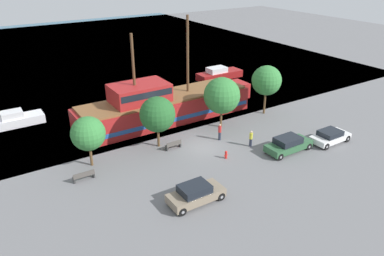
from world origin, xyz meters
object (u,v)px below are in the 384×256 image
at_px(parked_car_curb_rear, 288,144).
at_px(pedestrian_walking_far, 251,139).
at_px(bench_promenade_east, 174,145).
at_px(parked_car_curb_front, 330,136).
at_px(moored_boat_outer, 16,120).
at_px(pirate_ship, 163,106).
at_px(parked_car_curb_mid, 196,194).
at_px(bench_promenade_west, 84,176).
at_px(moored_boat_dockside, 219,74).
at_px(pedestrian_walking_near, 220,132).
at_px(fire_hydrant, 226,154).

xyz_separation_m(parked_car_curb_rear, pedestrian_walking_far, (-2.31, 2.68, 0.10)).
bearing_deg(bench_promenade_east, pedestrian_walking_far, -28.38).
distance_m(parked_car_curb_front, bench_promenade_east, 15.52).
xyz_separation_m(moored_boat_outer, pedestrian_walking_far, (18.29, -17.66, 0.20)).
relative_size(pirate_ship, parked_car_curb_rear, 4.55).
bearing_deg(bench_promenade_east, parked_car_curb_mid, -109.05).
bearing_deg(parked_car_curb_front, bench_promenade_west, 164.44).
distance_m(pirate_ship, bench_promenade_west, 13.72).
relative_size(pirate_ship, bench_promenade_east, 13.41).
relative_size(parked_car_curb_mid, pedestrian_walking_far, 2.61).
bearing_deg(pirate_ship, parked_car_curb_mid, -109.72).
bearing_deg(pedestrian_walking_far, moored_boat_dockside, 61.72).
relative_size(pirate_ship, pedestrian_walking_far, 12.83).
height_order(pedestrian_walking_near, pedestrian_walking_far, pedestrian_walking_near).
height_order(parked_car_curb_front, parked_car_curb_rear, parked_car_curb_rear).
distance_m(bench_promenade_west, pedestrian_walking_near, 13.89).
xyz_separation_m(bench_promenade_east, bench_promenade_west, (-9.00, -0.82, 0.01)).
xyz_separation_m(pirate_ship, parked_car_curb_mid, (-5.32, -14.86, -1.02)).
height_order(moored_boat_outer, bench_promenade_west, moored_boat_outer).
relative_size(parked_car_curb_mid, fire_hydrant, 5.67).
xyz_separation_m(parked_car_curb_mid, bench_promenade_west, (-6.15, 7.45, -0.30)).
xyz_separation_m(parked_car_curb_mid, fire_hydrant, (5.99, 4.10, -0.33)).
bearing_deg(pedestrian_walking_far, bench_promenade_east, 151.62).
bearing_deg(bench_promenade_east, parked_car_curb_rear, -35.01).
distance_m(parked_car_curb_mid, bench_promenade_east, 8.76).
bearing_deg(parked_car_curb_mid, pedestrian_walking_far, 26.49).
bearing_deg(parked_car_curb_mid, parked_car_curb_front, 3.84).
bearing_deg(fire_hydrant, parked_car_curb_rear, -19.66).
distance_m(parked_car_curb_front, parked_car_curb_rear, 4.95).
distance_m(moored_boat_dockside, parked_car_curb_rear, 23.57).
bearing_deg(bench_promenade_west, parked_car_curb_mid, -50.49).
distance_m(parked_car_curb_front, bench_promenade_west, 23.64).
distance_m(parked_car_curb_mid, bench_promenade_west, 9.67).
relative_size(moored_boat_dockside, pedestrian_walking_far, 4.27).
xyz_separation_m(moored_boat_dockside, parked_car_curb_rear, (-8.14, -22.12, 0.05)).
xyz_separation_m(moored_boat_outer, parked_car_curb_front, (25.46, -21.25, 0.02)).
bearing_deg(moored_boat_outer, parked_car_curb_front, -39.85).
xyz_separation_m(parked_car_curb_rear, bench_promenade_west, (-17.91, 5.42, -0.30)).
height_order(fire_hydrant, pedestrian_walking_far, pedestrian_walking_far).
relative_size(moored_boat_outer, parked_car_curb_mid, 1.27).
distance_m(pirate_ship, parked_car_curb_rear, 14.39).
xyz_separation_m(pedestrian_walking_near, pedestrian_walking_far, (1.72, -2.75, -0.06)).
bearing_deg(fire_hydrant, pedestrian_walking_far, 10.05).
bearing_deg(parked_car_curb_mid, moored_boat_dockside, 50.50).
bearing_deg(bench_promenade_west, parked_car_curb_rear, -16.85).
bearing_deg(moored_boat_dockside, bench_promenade_east, -137.03).
xyz_separation_m(bench_promenade_west, pedestrian_walking_far, (15.60, -2.75, 0.40)).
bearing_deg(parked_car_curb_rear, bench_promenade_west, 163.15).
xyz_separation_m(parked_car_curb_front, bench_promenade_east, (-13.77, 7.15, -0.23)).
height_order(parked_car_curb_rear, fire_hydrant, parked_car_curb_rear).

